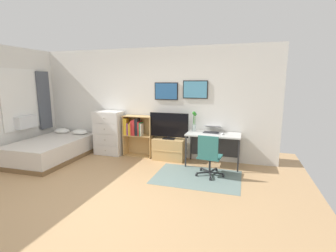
% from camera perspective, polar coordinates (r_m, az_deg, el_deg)
% --- Properties ---
extents(ground_plane, '(7.20, 7.20, 0.00)m').
position_cam_1_polar(ground_plane, '(4.46, -15.58, -15.18)').
color(ground_plane, tan).
extents(wall_back_with_posters, '(6.12, 0.09, 2.70)m').
position_cam_1_polar(wall_back_with_posters, '(6.22, -3.87, 5.39)').
color(wall_back_with_posters, silver).
rests_on(wall_back_with_posters, ground_plane).
extents(area_rug, '(1.70, 1.20, 0.01)m').
position_cam_1_polar(area_rug, '(5.05, 6.78, -11.69)').
color(area_rug, slate).
rests_on(area_rug, ground_plane).
extents(bed, '(1.36, 2.08, 0.61)m').
position_cam_1_polar(bed, '(6.68, -25.36, -4.89)').
color(bed, brown).
rests_on(bed, ground_plane).
extents(dresser, '(0.73, 0.46, 1.13)m').
position_cam_1_polar(dresser, '(6.57, -13.52, -1.56)').
color(dresser, silver).
rests_on(dresser, ground_plane).
extents(bookshelf, '(0.75, 0.30, 1.04)m').
position_cam_1_polar(bookshelf, '(6.26, -7.41, -1.33)').
color(bookshelf, tan).
rests_on(bookshelf, ground_plane).
extents(tv_stand, '(0.77, 0.41, 0.52)m').
position_cam_1_polar(tv_stand, '(6.00, 0.25, -5.42)').
color(tv_stand, tan).
rests_on(tv_stand, ground_plane).
extents(television, '(0.95, 0.16, 0.63)m').
position_cam_1_polar(television, '(5.85, 0.19, 0.01)').
color(television, black).
rests_on(television, tv_stand).
extents(desk, '(1.19, 0.61, 0.74)m').
position_cam_1_polar(desk, '(5.67, 10.57, -2.92)').
color(desk, silver).
rests_on(desk, ground_plane).
extents(office_chair, '(0.57, 0.58, 0.86)m').
position_cam_1_polar(office_chair, '(4.96, 9.53, -6.62)').
color(office_chair, '#232326').
rests_on(office_chair, ground_plane).
extents(laptop, '(0.40, 0.43, 0.16)m').
position_cam_1_polar(laptop, '(5.69, 10.18, -0.83)').
color(laptop, '#B7B7BC').
rests_on(laptop, desk).
extents(computer_mouse, '(0.06, 0.10, 0.03)m').
position_cam_1_polar(computer_mouse, '(5.53, 12.61, -1.75)').
color(computer_mouse, silver).
rests_on(computer_mouse, desk).
extents(bamboo_vase, '(0.10, 0.09, 0.46)m').
position_cam_1_polar(bamboo_vase, '(5.76, 6.09, 1.08)').
color(bamboo_vase, silver).
rests_on(bamboo_vase, desk).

